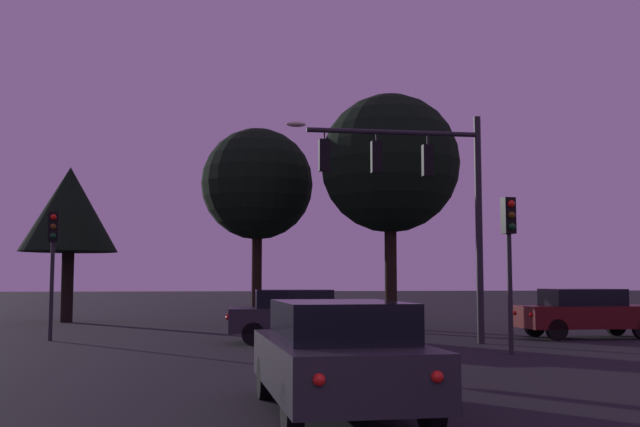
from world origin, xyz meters
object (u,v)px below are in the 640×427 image
object	(u,v)px
car_crossing_right	(586,312)
tree_left_far	(69,210)
tree_center_horizon	(390,164)
traffic_signal_mast_arm	(418,182)
car_crossing_left	(297,315)
traffic_light_corner_left	(509,242)
tree_behind_sign	(257,185)
car_nearside_lane	(338,355)
traffic_light_corner_right	(53,248)

from	to	relation	value
car_crossing_right	tree_left_far	bearing A→B (deg)	148.53
tree_left_far	tree_center_horizon	size ratio (longest dim) A/B	0.76
traffic_signal_mast_arm	car_crossing_left	bearing A→B (deg)	164.73
traffic_light_corner_left	car_crossing_left	xyz separation A→B (m)	(-4.84, 3.90, -1.94)
car_crossing_left	tree_left_far	world-z (taller)	tree_left_far
traffic_light_corner_left	tree_left_far	size ratio (longest dim) A/B	0.58
tree_behind_sign	tree_left_far	distance (m)	8.22
tree_behind_sign	tree_left_far	world-z (taller)	tree_behind_sign
traffic_signal_mast_arm	tree_left_far	world-z (taller)	tree_left_far
traffic_light_corner_left	car_nearside_lane	xyz separation A→B (m)	(-5.44, -7.42, -1.94)
car_nearside_lane	tree_behind_sign	xyz separation A→B (m)	(-0.12, 20.81, 4.96)
traffic_signal_mast_arm	car_nearside_lane	size ratio (longest dim) A/B	1.44
traffic_signal_mast_arm	tree_left_far	distance (m)	17.24
traffic_light_corner_right	car_crossing_right	size ratio (longest dim) A/B	0.89
tree_behind_sign	tree_center_horizon	size ratio (longest dim) A/B	0.92
tree_behind_sign	tree_left_far	bearing A→B (deg)	166.25
traffic_light_corner_left	traffic_light_corner_right	world-z (taller)	same
car_crossing_left	car_crossing_right	distance (m)	9.09
traffic_light_corner_right	tree_behind_sign	xyz separation A→B (m)	(6.46, 7.80, 3.02)
tree_left_far	traffic_light_corner_left	bearing A→B (deg)	-48.65
tree_left_far	tree_center_horizon	world-z (taller)	tree_center_horizon
car_nearside_lane	tree_behind_sign	bearing A→B (deg)	90.34
car_nearside_lane	car_crossing_right	world-z (taller)	same
car_nearside_lane	traffic_light_corner_left	bearing A→B (deg)	53.74
car_crossing_right	tree_behind_sign	size ratio (longest dim) A/B	0.53
car_crossing_left	traffic_light_corner_left	bearing A→B (deg)	-38.86
car_nearside_lane	car_crossing_right	xyz separation A→B (m)	(9.67, 11.90, -0.00)
tree_center_horizon	traffic_signal_mast_arm	bearing A→B (deg)	-95.98
traffic_signal_mast_arm	tree_behind_sign	world-z (taller)	tree_behind_sign
tree_behind_sign	tree_center_horizon	distance (m)	6.13
traffic_signal_mast_arm	car_nearside_lane	world-z (taller)	traffic_signal_mast_arm
tree_center_horizon	traffic_light_corner_left	bearing A→B (deg)	-85.33
car_nearside_lane	tree_center_horizon	distance (m)	18.41
traffic_light_corner_left	tree_left_far	world-z (taller)	tree_left_far
traffic_signal_mast_arm	tree_left_far	size ratio (longest dim) A/B	0.98
tree_center_horizon	car_nearside_lane	bearing A→B (deg)	-105.34
tree_behind_sign	tree_left_far	size ratio (longest dim) A/B	1.22
traffic_signal_mast_arm	tree_center_horizon	xyz separation A→B (m)	(0.69, 6.59, 1.55)
car_crossing_left	traffic_signal_mast_arm	bearing A→B (deg)	-15.27
traffic_light_corner_left	tree_center_horizon	size ratio (longest dim) A/B	0.44
traffic_signal_mast_arm	tree_behind_sign	size ratio (longest dim) A/B	0.81
car_crossing_right	tree_left_far	xyz separation A→B (m)	(-17.73, 10.85, 3.97)
tree_behind_sign	car_crossing_left	bearing A→B (deg)	-85.63
car_nearside_lane	tree_left_far	world-z (taller)	tree_left_far
traffic_signal_mast_arm	tree_behind_sign	distance (m)	11.25
traffic_signal_mast_arm	tree_behind_sign	bearing A→B (deg)	111.46
traffic_signal_mast_arm	car_nearside_lane	distance (m)	11.76
traffic_light_corner_left	traffic_signal_mast_arm	bearing A→B (deg)	116.29
traffic_signal_mast_arm	traffic_light_corner_right	xyz separation A→B (m)	(-10.56, 2.61, -1.85)
car_crossing_left	tree_behind_sign	bearing A→B (deg)	94.37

